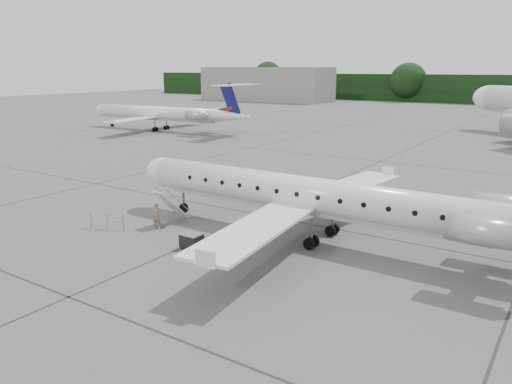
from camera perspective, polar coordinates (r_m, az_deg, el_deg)
The scene contains 8 objects.
ground at distance 27.25m, azimuth 1.72°, elevation -7.14°, with size 320.00×320.00×0.00m, color #585856.
terminal_building at distance 155.87m, azimuth 1.18°, elevation 12.23°, with size 40.00×14.00×10.00m, color gray.
main_regional_jet at distance 28.90m, azimuth 5.96°, elevation 1.70°, with size 28.91×20.81×7.41m, color silver, non-canonical shape.
airstair at distance 32.70m, azimuth -9.62°, elevation -1.56°, with size 0.85×2.42×2.32m, color silver, non-canonical shape.
passenger at distance 31.87m, azimuth -11.28°, elevation -2.70°, with size 0.59×0.39×1.63m, color #8B634B.
safety_railing at distance 32.59m, azimuth -16.67°, elevation -3.23°, with size 2.20×0.08×1.00m, color gray, non-canonical shape.
baggage_cart at distance 28.10m, azimuth -7.36°, elevation -5.54°, with size 1.11×0.90×0.97m, color black, non-canonical shape.
bg_regional_left at distance 82.84m, azimuth -11.49°, elevation 9.58°, with size 29.18×21.01×7.66m, color silver, non-canonical shape.
Camera 1 is at (13.34, -21.63, 9.83)m, focal length 35.00 mm.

